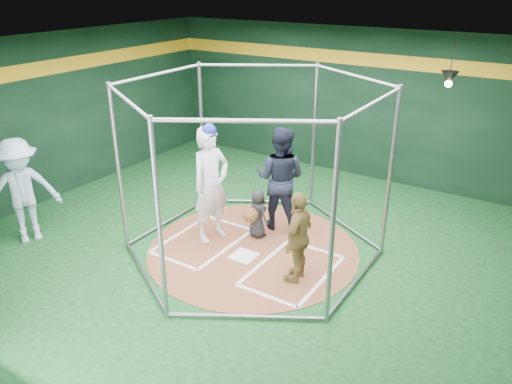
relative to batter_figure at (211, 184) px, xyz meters
The scene contains 12 objects.
room_shell 1.10m from the batter_figure, ahead, with size 10.10×9.10×3.53m.
clay_disc 1.41m from the batter_figure, ahead, with size 3.80×3.80×0.01m, color brown.
home_plate 1.43m from the batter_figure, 17.09° to the right, with size 0.43×0.43×0.01m, color white.
batter_box_left 1.11m from the batter_figure, 106.76° to the right, with size 1.17×1.77×0.01m.
batter_box_right 2.14m from the batter_figure, ahead, with size 1.17×1.77×0.01m.
batting_cage 0.97m from the batter_figure, ahead, with size 4.05×4.67×3.00m.
pendant_lamp_near 5.04m from the batter_figure, 49.64° to the left, with size 0.34×0.34×0.90m.
batter_figure is the anchor object (origin of this frame).
visitor_leopard 2.06m from the batter_figure, 10.79° to the right, with size 0.90×0.37×1.53m, color #AF934B.
catcher_figure 1.03m from the batter_figure, 33.91° to the left, with size 0.54×0.62×0.94m.
umpire 1.35m from the batter_figure, 52.20° to the left, with size 0.98×0.77×2.02m, color black.
bystander_blue 3.41m from the batter_figure, 146.27° to the right, with size 1.27×0.73×1.97m, color #A3BDD8.
Camera 1 is at (4.27, -6.58, 4.58)m, focal length 35.00 mm.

